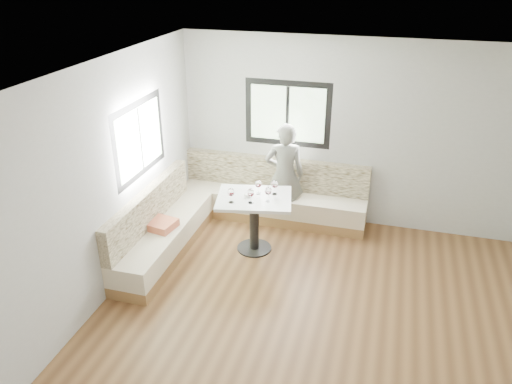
% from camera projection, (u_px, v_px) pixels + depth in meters
% --- Properties ---
extents(room, '(5.01, 5.01, 2.81)m').
position_uv_depth(room, '(313.00, 208.00, 5.20)').
color(room, brown).
rests_on(room, ground).
extents(banquette, '(2.90, 2.80, 0.95)m').
position_uv_depth(banquette, '(227.00, 213.00, 7.39)').
color(banquette, olive).
rests_on(banquette, ground).
extents(table, '(1.14, 0.97, 0.82)m').
position_uv_depth(table, '(254.00, 211.00, 6.84)').
color(table, black).
rests_on(table, ground).
extents(person, '(0.67, 0.53, 1.61)m').
position_uv_depth(person, '(284.00, 175.00, 7.45)').
color(person, slate).
rests_on(person, ground).
extents(olive_ramekin, '(0.11, 0.11, 0.04)m').
position_uv_depth(olive_ramekin, '(248.00, 195.00, 6.77)').
color(olive_ramekin, white).
rests_on(olive_ramekin, table).
extents(wine_glass_a, '(0.09, 0.09, 0.20)m').
position_uv_depth(wine_glass_a, '(231.00, 193.00, 6.55)').
color(wine_glass_a, white).
rests_on(wine_glass_a, table).
extents(wine_glass_b, '(0.09, 0.09, 0.20)m').
position_uv_depth(wine_glass_b, '(251.00, 193.00, 6.54)').
color(wine_glass_b, white).
rests_on(wine_glass_b, table).
extents(wine_glass_c, '(0.09, 0.09, 0.20)m').
position_uv_depth(wine_glass_c, '(268.00, 191.00, 6.58)').
color(wine_glass_c, white).
rests_on(wine_glass_c, table).
extents(wine_glass_d, '(0.09, 0.09, 0.20)m').
position_uv_depth(wine_glass_d, '(258.00, 184.00, 6.79)').
color(wine_glass_d, white).
rests_on(wine_glass_d, table).
extents(wine_glass_e, '(0.09, 0.09, 0.20)m').
position_uv_depth(wine_glass_e, '(275.00, 185.00, 6.77)').
color(wine_glass_e, white).
rests_on(wine_glass_e, table).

